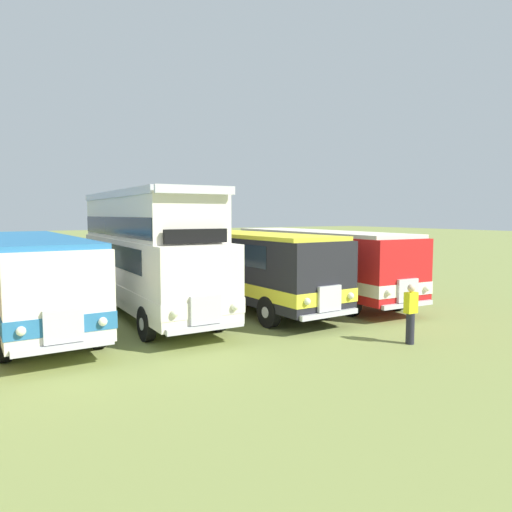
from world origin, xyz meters
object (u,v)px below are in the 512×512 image
Objects in this scene: bus_fourth_in_row at (148,252)px; bus_fifth_in_row at (238,263)px; marshal_person at (411,313)px; bus_sixth_in_row at (316,259)px; bus_third_in_row at (32,273)px.

bus_fifth_in_row is (3.79, 0.20, -0.60)m from bus_fourth_in_row.
bus_fourth_in_row is 3.84m from bus_fifth_in_row.
bus_sixth_in_row is at bearing 72.76° from marshal_person.
bus_fifth_in_row is 6.41× the size of marshal_person.
bus_third_in_row reaches higher than marshal_person.
bus_fourth_in_row reaches higher than bus_third_in_row.
bus_sixth_in_row is 7.77m from marshal_person.
bus_fourth_in_row is 7.61m from bus_sixth_in_row.
bus_sixth_in_row reaches higher than marshal_person.
bus_fourth_in_row is at bearing -8.38° from bus_third_in_row.
bus_sixth_in_row is (11.38, -0.61, -0.00)m from bus_third_in_row.
bus_fifth_in_row is 3.80m from bus_sixth_in_row.
bus_fourth_in_row is at bearing -176.97° from bus_fifth_in_row.
marshal_person is at bearing -107.24° from bus_sixth_in_row.
bus_fourth_in_row is at bearing 179.61° from bus_sixth_in_row.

